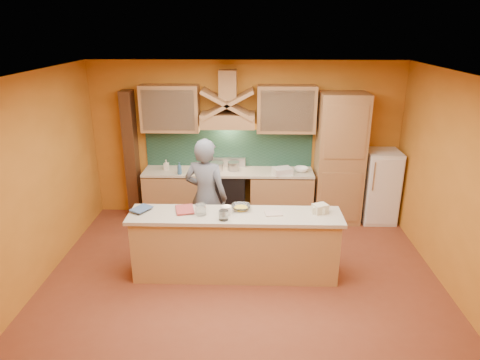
{
  "coord_description": "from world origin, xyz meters",
  "views": [
    {
      "loc": [
        0.12,
        -4.97,
        3.36
      ],
      "look_at": [
        -0.05,
        0.9,
        1.22
      ],
      "focal_mm": 32.0,
      "sensor_mm": 36.0,
      "label": 1
    }
  ],
  "objects_px": {
    "fridge": "(380,186)",
    "person": "(206,197)",
    "stove": "(228,195)",
    "mixing_bowl": "(241,207)",
    "kitchen_scale": "(226,211)"
  },
  "relations": [
    {
      "from": "fridge",
      "to": "person",
      "type": "relative_size",
      "value": 0.71
    },
    {
      "from": "fridge",
      "to": "stove",
      "type": "bearing_deg",
      "value": 180.0
    },
    {
      "from": "person",
      "to": "fridge",
      "type": "bearing_deg",
      "value": -141.68
    },
    {
      "from": "stove",
      "to": "person",
      "type": "xyz_separation_m",
      "value": [
        -0.27,
        -1.23,
        0.46
      ]
    },
    {
      "from": "stove",
      "to": "mixing_bowl",
      "type": "xyz_separation_m",
      "value": [
        0.27,
        -1.75,
        0.53
      ]
    },
    {
      "from": "fridge",
      "to": "person",
      "type": "height_order",
      "value": "person"
    },
    {
      "from": "kitchen_scale",
      "to": "person",
      "type": "bearing_deg",
      "value": 96.68
    },
    {
      "from": "stove",
      "to": "fridge",
      "type": "xyz_separation_m",
      "value": [
        2.7,
        0.0,
        0.2
      ]
    },
    {
      "from": "stove",
      "to": "kitchen_scale",
      "type": "height_order",
      "value": "kitchen_scale"
    },
    {
      "from": "fridge",
      "to": "mixing_bowl",
      "type": "relative_size",
      "value": 4.93
    },
    {
      "from": "mixing_bowl",
      "to": "kitchen_scale",
      "type": "bearing_deg",
      "value": -139.25
    },
    {
      "from": "stove",
      "to": "person",
      "type": "relative_size",
      "value": 0.49
    },
    {
      "from": "stove",
      "to": "mixing_bowl",
      "type": "bearing_deg",
      "value": -81.09
    },
    {
      "from": "stove",
      "to": "person",
      "type": "bearing_deg",
      "value": -102.14
    },
    {
      "from": "stove",
      "to": "mixing_bowl",
      "type": "relative_size",
      "value": 3.42
    }
  ]
}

